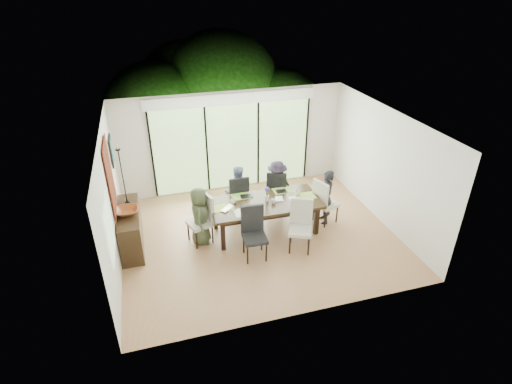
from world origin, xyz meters
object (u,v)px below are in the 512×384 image
object	(u,v)px
table_top	(266,203)
person_right_end	(326,197)
chair_left_end	(199,220)
chair_near_right	(300,227)
sideboard	(131,229)
person_left_end	(200,216)
cup_a	(233,201)
bowl	(127,211)
person_far_right	(277,186)
laptop	(229,209)
chair_far_right	(276,189)
cup_b	(273,201)
chair_near_left	(255,235)
chair_far_left	(237,195)
person_far_left	(237,192)
vase	(267,198)
chair_right_end	(326,201)
cup_c	(297,193)

from	to	relation	value
table_top	person_right_end	xyz separation A→B (m)	(1.48, -0.00, -0.08)
chair_left_end	person_right_end	world-z (taller)	person_right_end
chair_near_right	sideboard	bearing A→B (deg)	-174.10
chair_near_right	person_left_end	xyz separation A→B (m)	(-1.98, 0.87, 0.10)
cup_a	bowl	size ratio (longest dim) A/B	0.27
person_far_right	laptop	world-z (taller)	person_far_right
chair_far_right	bowl	distance (m)	3.59
chair_left_end	cup_a	world-z (taller)	chair_left_end
chair_near_right	cup_b	world-z (taller)	chair_near_right
person_far_right	laptop	xyz separation A→B (m)	(-1.40, -0.93, 0.12)
bowl	chair_near_left	bearing A→B (deg)	-22.77
table_top	person_left_end	xyz separation A→B (m)	(-1.48, 0.00, -0.08)
cup_a	person_right_end	bearing A→B (deg)	-3.94
chair_far_left	chair_near_right	xyz separation A→B (m)	(0.95, -1.72, 0.00)
chair_far_left	chair_near_left	world-z (taller)	same
chair_far_right	cup_a	size ratio (longest dim) A/B	8.87
cup_b	person_left_end	bearing A→B (deg)	176.49
chair_near_right	cup_a	size ratio (longest dim) A/B	8.87
chair_near_left	person_far_right	distance (m)	2.00
chair_near_left	person_far_left	distance (m)	1.70
table_top	bowl	xyz separation A→B (m)	(-2.95, 0.16, 0.20)
chair_far_right	vase	distance (m)	0.98
bowl	laptop	bearing A→B (deg)	-7.03
chair_left_end	person_far_right	xyz separation A→B (m)	(2.05, 0.83, 0.10)
chair_far_left	person_far_left	xyz separation A→B (m)	(0.00, -0.02, 0.10)
person_right_end	laptop	bearing A→B (deg)	-79.57
table_top	vase	xyz separation A→B (m)	(0.05, 0.05, 0.09)
chair_right_end	laptop	world-z (taller)	chair_right_end
chair_far_left	person_far_right	distance (m)	1.00
chair_right_end	person_right_end	size ratio (longest dim) A/B	0.85
person_far_left	cup_c	size ratio (longest dim) A/B	10.40
vase	cup_b	distance (m)	0.18
chair_left_end	cup_b	world-z (taller)	chair_left_end
bowl	cup_a	bearing A→B (deg)	-0.23
cup_c	vase	bearing A→B (deg)	-176.19
chair_right_end	chair_left_end	bearing A→B (deg)	70.15
cup_b	bowl	distance (m)	3.11
chair_far_right	laptop	xyz separation A→B (m)	(-1.40, -0.95, 0.22)
person_far_left	bowl	bearing A→B (deg)	15.46
chair_right_end	cup_b	size ratio (longest dim) A/B	11.00
chair_far_left	cup_c	size ratio (longest dim) A/B	8.87
laptop	bowl	size ratio (longest dim) A/B	0.73
table_top	bowl	world-z (taller)	bowl
chair_right_end	cup_b	bearing A→B (deg)	74.39
chair_left_end	cup_b	distance (m)	1.67
chair_far_left	person_far_left	bearing A→B (deg)	89.24
laptop	sideboard	size ratio (longest dim) A/B	0.22
bowl	chair_far_left	bearing A→B (deg)	15.44
chair_left_end	chair_right_end	world-z (taller)	same
person_far_right	vase	size ratio (longest dim) A/B	10.75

